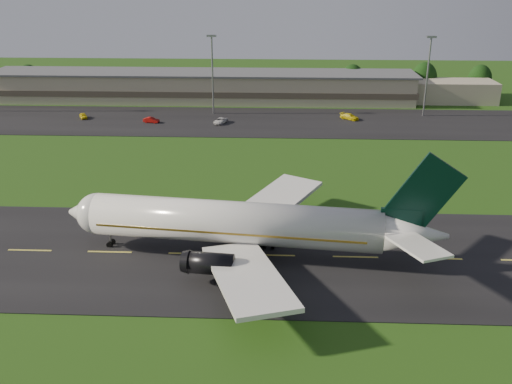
{
  "coord_description": "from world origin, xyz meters",
  "views": [
    {
      "loc": [
        22.75,
        -67.74,
        35.59
      ],
      "look_at": [
        19.43,
        8.0,
        6.0
      ],
      "focal_mm": 40.0,
      "sensor_mm": 36.0,
      "label": 1
    }
  ],
  "objects_px": {
    "service_vehicle_a": "(83,116)",
    "service_vehicle_b": "(151,120)",
    "airliner": "(241,224)",
    "light_mast_east": "(428,67)",
    "light_mast_centre": "(212,65)",
    "terminal": "(224,87)",
    "service_vehicle_c": "(220,121)",
    "service_vehicle_d": "(350,117)"
  },
  "relations": [
    {
      "from": "service_vehicle_c",
      "to": "service_vehicle_a",
      "type": "bearing_deg",
      "value": -166.16
    },
    {
      "from": "light_mast_centre",
      "to": "service_vehicle_b",
      "type": "distance_m",
      "value": 21.42
    },
    {
      "from": "light_mast_east",
      "to": "terminal",
      "type": "bearing_deg",
      "value": 163.2
    },
    {
      "from": "service_vehicle_d",
      "to": "service_vehicle_b",
      "type": "bearing_deg",
      "value": 136.8
    },
    {
      "from": "terminal",
      "to": "service_vehicle_a",
      "type": "bearing_deg",
      "value": -145.95
    },
    {
      "from": "service_vehicle_a",
      "to": "service_vehicle_c",
      "type": "distance_m",
      "value": 35.8
    },
    {
      "from": "light_mast_centre",
      "to": "service_vehicle_c",
      "type": "height_order",
      "value": "light_mast_centre"
    },
    {
      "from": "terminal",
      "to": "light_mast_centre",
      "type": "distance_m",
      "value": 18.45
    },
    {
      "from": "light_mast_centre",
      "to": "service_vehicle_c",
      "type": "bearing_deg",
      "value": -74.37
    },
    {
      "from": "service_vehicle_a",
      "to": "service_vehicle_d",
      "type": "xyz_separation_m",
      "value": [
        68.07,
        1.83,
        0.07
      ]
    },
    {
      "from": "terminal",
      "to": "light_mast_centre",
      "type": "height_order",
      "value": "light_mast_centre"
    },
    {
      "from": "airliner",
      "to": "service_vehicle_a",
      "type": "xyz_separation_m",
      "value": [
        -45.6,
        73.22,
        -3.9
      ]
    },
    {
      "from": "airliner",
      "to": "service_vehicle_d",
      "type": "height_order",
      "value": "airliner"
    },
    {
      "from": "terminal",
      "to": "service_vehicle_b",
      "type": "xyz_separation_m",
      "value": [
        -15.77,
        -26.63,
        -3.23
      ]
    },
    {
      "from": "light_mast_centre",
      "to": "service_vehicle_a",
      "type": "xyz_separation_m",
      "value": [
        -32.72,
        -6.88,
        -11.98
      ]
    },
    {
      "from": "airliner",
      "to": "terminal",
      "type": "xyz_separation_m",
      "value": [
        -11.48,
        96.28,
        -0.67
      ]
    },
    {
      "from": "light_mast_centre",
      "to": "airliner",
      "type": "bearing_deg",
      "value": -80.86
    },
    {
      "from": "light_mast_east",
      "to": "service_vehicle_d",
      "type": "distance_m",
      "value": 23.52
    },
    {
      "from": "light_mast_east",
      "to": "service_vehicle_b",
      "type": "relative_size",
      "value": 5.09
    },
    {
      "from": "airliner",
      "to": "terminal",
      "type": "bearing_deg",
      "value": 103.21
    },
    {
      "from": "airliner",
      "to": "light_mast_east",
      "type": "bearing_deg",
      "value": 68.67
    },
    {
      "from": "airliner",
      "to": "service_vehicle_b",
      "type": "relative_size",
      "value": 12.82
    },
    {
      "from": "light_mast_east",
      "to": "service_vehicle_d",
      "type": "height_order",
      "value": "light_mast_east"
    },
    {
      "from": "light_mast_east",
      "to": "service_vehicle_a",
      "type": "xyz_separation_m",
      "value": [
        -87.72,
        -6.88,
        -11.98
      ]
    },
    {
      "from": "light_mast_east",
      "to": "service_vehicle_a",
      "type": "bearing_deg",
      "value": -175.52
    },
    {
      "from": "light_mast_centre",
      "to": "service_vehicle_a",
      "type": "bearing_deg",
      "value": -168.13
    },
    {
      "from": "service_vehicle_a",
      "to": "terminal",
      "type": "bearing_deg",
      "value": 5.89
    },
    {
      "from": "airliner",
      "to": "light_mast_east",
      "type": "xyz_separation_m",
      "value": [
        42.12,
        80.1,
        8.08
      ]
    },
    {
      "from": "service_vehicle_a",
      "to": "service_vehicle_b",
      "type": "xyz_separation_m",
      "value": [
        18.35,
        -3.57,
        -0.0
      ]
    },
    {
      "from": "light_mast_east",
      "to": "airliner",
      "type": "bearing_deg",
      "value": -117.74
    },
    {
      "from": "light_mast_east",
      "to": "service_vehicle_c",
      "type": "relative_size",
      "value": 4.24
    },
    {
      "from": "terminal",
      "to": "service_vehicle_d",
      "type": "distance_m",
      "value": 40.16
    },
    {
      "from": "terminal",
      "to": "service_vehicle_c",
      "type": "xyz_separation_m",
      "value": [
        1.5,
        -26.57,
        -3.22
      ]
    },
    {
      "from": "airliner",
      "to": "service_vehicle_a",
      "type": "height_order",
      "value": "airliner"
    },
    {
      "from": "service_vehicle_a",
      "to": "service_vehicle_d",
      "type": "distance_m",
      "value": 68.1
    },
    {
      "from": "airliner",
      "to": "light_mast_centre",
      "type": "distance_m",
      "value": 81.53
    },
    {
      "from": "service_vehicle_a",
      "to": "light_mast_centre",
      "type": "bearing_deg",
      "value": -16.29
    },
    {
      "from": "light_mast_centre",
      "to": "service_vehicle_d",
      "type": "distance_m",
      "value": 37.64
    },
    {
      "from": "light_mast_east",
      "to": "service_vehicle_c",
      "type": "xyz_separation_m",
      "value": [
        -52.09,
        -10.39,
        -11.97
      ]
    },
    {
      "from": "terminal",
      "to": "service_vehicle_d",
      "type": "height_order",
      "value": "terminal"
    },
    {
      "from": "terminal",
      "to": "service_vehicle_c",
      "type": "bearing_deg",
      "value": -86.76
    },
    {
      "from": "airliner",
      "to": "service_vehicle_b",
      "type": "xyz_separation_m",
      "value": [
        -27.25,
        69.65,
        -3.9
      ]
    }
  ]
}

